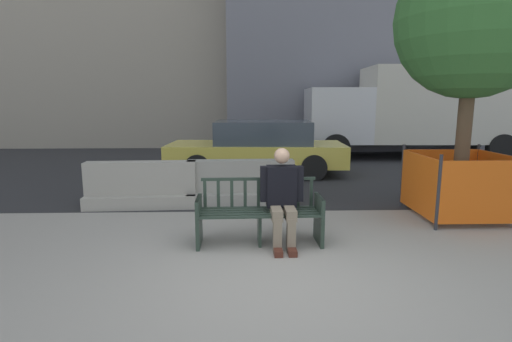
% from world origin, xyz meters
% --- Properties ---
extents(ground_plane, '(200.00, 200.00, 0.00)m').
position_xyz_m(ground_plane, '(0.00, 0.00, 0.00)').
color(ground_plane, gray).
extents(street_asphalt, '(120.00, 12.00, 0.01)m').
position_xyz_m(street_asphalt, '(0.00, 8.70, 0.00)').
color(street_asphalt, '#28282B').
rests_on(street_asphalt, ground).
extents(street_bench, '(1.70, 0.56, 0.88)m').
position_xyz_m(street_bench, '(-0.17, 1.10, 0.40)').
color(street_bench, '#28382D').
rests_on(street_bench, ground).
extents(seated_person, '(0.58, 0.73, 1.31)m').
position_xyz_m(seated_person, '(0.14, 1.05, 0.69)').
color(seated_person, black).
rests_on(seated_person, ground).
extents(jersey_barrier_centre, '(2.02, 0.73, 0.84)m').
position_xyz_m(jersey_barrier_centre, '(-0.43, 3.25, 0.34)').
color(jersey_barrier_centre, gray).
rests_on(jersey_barrier_centre, ground).
extents(jersey_barrier_left, '(2.03, 0.77, 0.84)m').
position_xyz_m(jersey_barrier_left, '(-2.27, 3.11, 0.34)').
color(jersey_barrier_left, '#9E998E').
rests_on(jersey_barrier_left, ground).
extents(street_tree, '(2.42, 2.42, 4.38)m').
position_xyz_m(street_tree, '(3.23, 2.26, 3.15)').
color(street_tree, brown).
rests_on(street_tree, ground).
extents(construction_fence, '(1.43, 1.43, 1.16)m').
position_xyz_m(construction_fence, '(3.23, 2.26, 0.58)').
color(construction_fence, '#2D2D33').
rests_on(construction_fence, ground).
extents(car_taxi_near, '(4.70, 2.17, 1.41)m').
position_xyz_m(car_taxi_near, '(0.02, 6.39, 0.71)').
color(car_taxi_near, '#DBC64C').
rests_on(car_taxi_near, ground).
extents(delivery_truck, '(6.87, 2.54, 3.05)m').
position_xyz_m(delivery_truck, '(5.40, 9.34, 1.69)').
color(delivery_truck, silver).
rests_on(delivery_truck, ground).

